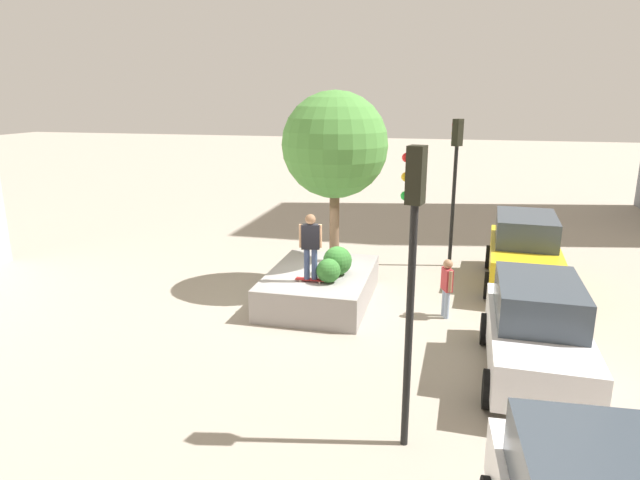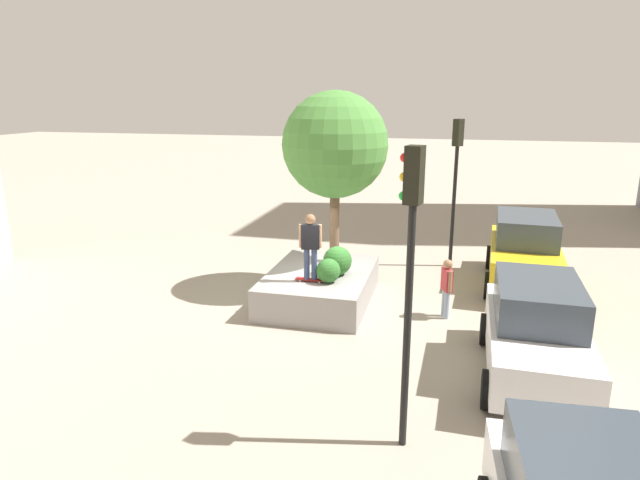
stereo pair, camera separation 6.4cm
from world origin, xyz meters
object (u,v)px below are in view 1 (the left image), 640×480
Objects in this scene: skateboard at (311,280)px; planter_ledge at (320,286)px; plaza_tree at (335,145)px; sedan_parked at (536,330)px; traffic_light_corner at (412,251)px; bystander_watching at (447,284)px; traffic_light_median at (455,168)px; taxi_cab at (524,250)px; skateboarder at (311,242)px.

planter_ledge is at bearing 177.38° from skateboard.
skateboard is at bearing -6.32° from plaza_tree.
traffic_light_corner reaches higher than sedan_parked.
planter_ledge is 2.49× the size of bystander_watching.
plaza_tree is at bearing -45.98° from traffic_light_median.
sedan_parked is 7.83m from traffic_light_median.
skateboard is (1.92, -0.21, -3.30)m from plaza_tree.
taxi_cab is (-1.73, 5.43, -3.14)m from plaza_tree.
taxi_cab is 1.07× the size of sedan_parked.
sedan_parked reaches higher than bystander_watching.
skateboard is 0.17× the size of traffic_light_median.
traffic_light_median is (-5.10, 3.50, 1.34)m from skateboarder.
bystander_watching is at bearing 98.96° from skateboard.
plaza_tree reaches higher than traffic_light_corner.
traffic_light_corner reaches higher than bystander_watching.
sedan_parked is 4.36m from traffic_light_corner.
taxi_cab is 5.86m from sedan_parked.
sedan_parked is 3.27m from bystander_watching.
traffic_light_corner is (6.98, 2.67, -0.92)m from plaza_tree.
plaza_tree is 3.82m from skateboard.
plaza_tree is 2.99m from skateboarder.
taxi_cab is (-2.78, 5.61, 0.64)m from planter_ledge.
bystander_watching is (-5.61, 0.56, -2.40)m from traffic_light_corner.
taxi_cab is 3.81m from bystander_watching.
skateboarder is 3.64m from bystander_watching.
planter_ledge is at bearing -39.31° from traffic_light_median.
sedan_parked is at bearing -4.01° from taxi_cab.
skateboard is 0.17× the size of taxi_cab.
skateboard is at bearing -2.62° from planter_ledge.
traffic_light_median reaches higher than skateboard.
skateboarder is at bearing -34.50° from traffic_light_median.
plaza_tree is 3.11× the size of bystander_watching.
planter_ledge is 3.93m from plaza_tree.
sedan_parked is 0.90× the size of traffic_light_median.
skateboarder is 5.99m from traffic_light_corner.
traffic_light_median is 5.14m from bystander_watching.
sedan_parked reaches higher than skateboard.
traffic_light_median is at bearing 145.50° from skateboarder.
sedan_parked is at bearing 67.25° from skateboard.
taxi_cab is at bearing 175.99° from sedan_parked.
skateboarder reaches higher than sedan_parked.
bystander_watching is (3.10, -2.20, -0.18)m from taxi_cab.
sedan_parked is (4.11, 5.02, -3.20)m from plaza_tree.
skateboarder is 0.35× the size of traffic_light_corner.
planter_ledge is at bearing -154.37° from traffic_light_corner.
sedan_parked is 0.89× the size of traffic_light_corner.
plaza_tree is 1.11× the size of sedan_parked.
plaza_tree reaches higher than skateboard.
bystander_watching is (1.37, 3.24, -3.32)m from plaza_tree.
plaza_tree is at bearing 170.65° from planter_ledge.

